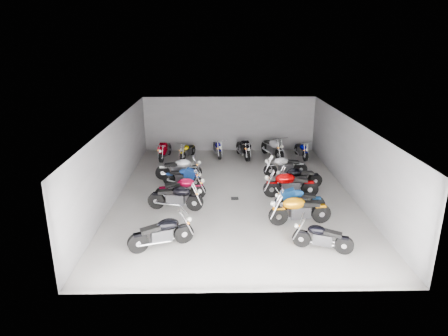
{
  "coord_description": "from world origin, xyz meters",
  "views": [
    {
      "loc": [
        -0.75,
        -16.11,
        6.57
      ],
      "look_at": [
        -0.44,
        0.6,
        1.0
      ],
      "focal_mm": 32.0,
      "sensor_mm": 36.0,
      "label": 1
    }
  ],
  "objects_px": {
    "motorcycle_left_c": "(176,197)",
    "motorcycle_left_d": "(181,189)",
    "motorcycle_right_c": "(299,200)",
    "motorcycle_right_e": "(298,178)",
    "motorcycle_back_d": "(243,149)",
    "motorcycle_right_a": "(322,237)",
    "motorcycle_left_a": "(162,233)",
    "motorcycle_left_f": "(179,169)",
    "motorcycle_back_c": "(218,148)",
    "motorcycle_right_f": "(285,166)",
    "motorcycle_back_b": "(187,151)",
    "motorcycle_left_e": "(183,177)",
    "motorcycle_back_e": "(273,148)",
    "motorcycle_back_f": "(301,150)",
    "drain_grate": "(235,198)",
    "motorcycle_right_b": "(299,210)",
    "motorcycle_back_a": "(165,150)",
    "motorcycle_right_d": "(290,185)"
  },
  "relations": [
    {
      "from": "motorcycle_back_c",
      "to": "motorcycle_back_e",
      "type": "relative_size",
      "value": 0.87
    },
    {
      "from": "motorcycle_back_d",
      "to": "motorcycle_left_a",
      "type": "bearing_deg",
      "value": 58.0
    },
    {
      "from": "motorcycle_right_e",
      "to": "motorcycle_back_f",
      "type": "relative_size",
      "value": 1.14
    },
    {
      "from": "drain_grate",
      "to": "motorcycle_back_d",
      "type": "distance_m",
      "value": 6.01
    },
    {
      "from": "motorcycle_right_f",
      "to": "motorcycle_back_a",
      "type": "height_order",
      "value": "motorcycle_right_f"
    },
    {
      "from": "motorcycle_left_a",
      "to": "motorcycle_back_b",
      "type": "height_order",
      "value": "motorcycle_left_a"
    },
    {
      "from": "motorcycle_back_d",
      "to": "motorcycle_right_e",
      "type": "bearing_deg",
      "value": 99.91
    },
    {
      "from": "motorcycle_left_a",
      "to": "motorcycle_back_b",
      "type": "distance_m",
      "value": 9.93
    },
    {
      "from": "motorcycle_back_d",
      "to": "motorcycle_back_e",
      "type": "height_order",
      "value": "motorcycle_back_e"
    },
    {
      "from": "motorcycle_left_d",
      "to": "motorcycle_back_d",
      "type": "xyz_separation_m",
      "value": [
        2.98,
        6.06,
        0.02
      ]
    },
    {
      "from": "motorcycle_left_e",
      "to": "motorcycle_right_e",
      "type": "bearing_deg",
      "value": 101.59
    },
    {
      "from": "motorcycle_right_f",
      "to": "motorcycle_back_c",
      "type": "height_order",
      "value": "motorcycle_right_f"
    },
    {
      "from": "motorcycle_right_c",
      "to": "motorcycle_right_e",
      "type": "bearing_deg",
      "value": -8.26
    },
    {
      "from": "motorcycle_back_b",
      "to": "motorcycle_back_f",
      "type": "xyz_separation_m",
      "value": [
        6.4,
        -0.06,
        0.02
      ]
    },
    {
      "from": "motorcycle_back_e",
      "to": "motorcycle_right_f",
      "type": "bearing_deg",
      "value": 72.24
    },
    {
      "from": "motorcycle_right_e",
      "to": "motorcycle_back_d",
      "type": "distance_m",
      "value": 5.31
    },
    {
      "from": "drain_grate",
      "to": "motorcycle_back_e",
      "type": "relative_size",
      "value": 0.14
    },
    {
      "from": "drain_grate",
      "to": "motorcycle_right_f",
      "type": "bearing_deg",
      "value": 47.09
    },
    {
      "from": "motorcycle_right_f",
      "to": "motorcycle_left_e",
      "type": "bearing_deg",
      "value": 98.29
    },
    {
      "from": "drain_grate",
      "to": "motorcycle_right_a",
      "type": "bearing_deg",
      "value": -59.02
    },
    {
      "from": "drain_grate",
      "to": "motorcycle_back_e",
      "type": "height_order",
      "value": "motorcycle_back_e"
    },
    {
      "from": "motorcycle_back_a",
      "to": "motorcycle_back_e",
      "type": "height_order",
      "value": "motorcycle_back_e"
    },
    {
      "from": "motorcycle_right_a",
      "to": "motorcycle_left_a",
      "type": "bearing_deg",
      "value": 107.49
    },
    {
      "from": "drain_grate",
      "to": "motorcycle_back_f",
      "type": "xyz_separation_m",
      "value": [
        4.0,
        5.82,
        0.46
      ]
    },
    {
      "from": "motorcycle_right_e",
      "to": "motorcycle_back_d",
      "type": "height_order",
      "value": "motorcycle_back_d"
    },
    {
      "from": "drain_grate",
      "to": "motorcycle_right_c",
      "type": "bearing_deg",
      "value": -28.75
    },
    {
      "from": "motorcycle_right_b",
      "to": "motorcycle_right_c",
      "type": "relative_size",
      "value": 1.16
    },
    {
      "from": "motorcycle_back_b",
      "to": "motorcycle_back_a",
      "type": "bearing_deg",
      "value": 25.33
    },
    {
      "from": "motorcycle_right_b",
      "to": "motorcycle_back_a",
      "type": "relative_size",
      "value": 1.12
    },
    {
      "from": "motorcycle_left_f",
      "to": "motorcycle_back_c",
      "type": "xyz_separation_m",
      "value": [
        1.83,
        3.8,
        -0.06
      ]
    },
    {
      "from": "motorcycle_right_c",
      "to": "motorcycle_back_c",
      "type": "xyz_separation_m",
      "value": [
        -3.15,
        7.58,
        -0.01
      ]
    },
    {
      "from": "motorcycle_right_f",
      "to": "motorcycle_back_b",
      "type": "distance_m",
      "value": 5.87
    },
    {
      "from": "motorcycle_right_d",
      "to": "motorcycle_right_c",
      "type": "bearing_deg",
      "value": -175.65
    },
    {
      "from": "motorcycle_left_c",
      "to": "motorcycle_left_d",
      "type": "relative_size",
      "value": 1.05
    },
    {
      "from": "motorcycle_right_d",
      "to": "motorcycle_left_d",
      "type": "bearing_deg",
      "value": 94.17
    },
    {
      "from": "motorcycle_right_d",
      "to": "motorcycle_back_f",
      "type": "height_order",
      "value": "motorcycle_right_d"
    },
    {
      "from": "motorcycle_left_d",
      "to": "motorcycle_back_c",
      "type": "distance_m",
      "value": 6.55
    },
    {
      "from": "motorcycle_left_a",
      "to": "motorcycle_back_a",
      "type": "distance_m",
      "value": 9.91
    },
    {
      "from": "motorcycle_back_c",
      "to": "motorcycle_back_e",
      "type": "height_order",
      "value": "motorcycle_back_e"
    },
    {
      "from": "motorcycle_left_d",
      "to": "motorcycle_back_b",
      "type": "height_order",
      "value": "motorcycle_left_d"
    },
    {
      "from": "motorcycle_left_e",
      "to": "motorcycle_back_c",
      "type": "xyz_separation_m",
      "value": [
        1.59,
        4.76,
        0.02
      ]
    },
    {
      "from": "motorcycle_right_b",
      "to": "motorcycle_back_a",
      "type": "xyz_separation_m",
      "value": [
        -5.88,
        8.22,
        -0.06
      ]
    },
    {
      "from": "motorcycle_left_c",
      "to": "motorcycle_right_b",
      "type": "bearing_deg",
      "value": 82.29
    },
    {
      "from": "motorcycle_left_d",
      "to": "motorcycle_right_c",
      "type": "relative_size",
      "value": 1.06
    },
    {
      "from": "motorcycle_right_a",
      "to": "motorcycle_back_a",
      "type": "height_order",
      "value": "motorcycle_back_a"
    },
    {
      "from": "motorcycle_back_a",
      "to": "motorcycle_back_c",
      "type": "height_order",
      "value": "motorcycle_back_a"
    },
    {
      "from": "motorcycle_left_f",
      "to": "motorcycle_right_e",
      "type": "bearing_deg",
      "value": 74.71
    },
    {
      "from": "motorcycle_back_d",
      "to": "motorcycle_back_f",
      "type": "xyz_separation_m",
      "value": [
        3.26,
        -0.12,
        -0.07
      ]
    },
    {
      "from": "motorcycle_right_d",
      "to": "motorcycle_back_f",
      "type": "distance_m",
      "value": 5.92
    },
    {
      "from": "motorcycle_left_a",
      "to": "motorcycle_back_e",
      "type": "relative_size",
      "value": 0.91
    }
  ]
}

